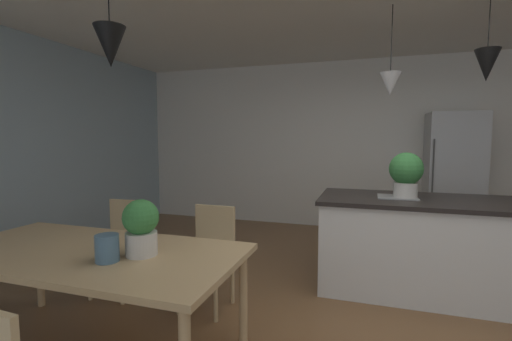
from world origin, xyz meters
TOP-DOWN VIEW (x-y plane):
  - wall_back_kitchen at (0.00, 3.26)m, footprint 10.00×0.12m
  - dining_table at (-1.93, -0.80)m, footprint 2.05×0.98m
  - chair_far_right at (-1.47, 0.06)m, footprint 0.41×0.41m
  - chair_far_left at (-2.40, 0.06)m, footprint 0.42×0.42m
  - kitchen_island at (0.39, 0.96)m, footprint 2.02×0.92m
  - refrigerator at (0.96, 2.86)m, footprint 0.70×0.67m
  - pendant_over_table at (-1.74, -0.75)m, footprint 0.20×0.20m
  - pendant_over_island_main at (-0.00, 0.96)m, footprint 0.19×0.19m
  - pendant_over_island_aux at (0.78, 0.96)m, footprint 0.21×0.21m
  - potted_plant_on_island at (0.17, 0.96)m, footprint 0.31×0.31m
  - potted_plant_on_table at (-1.54, -0.77)m, footprint 0.23×0.23m
  - vase_on_dining_table at (-1.66, -0.94)m, footprint 0.14×0.14m

SIDE VIEW (x-z plane):
  - kitchen_island at x=0.39m, z-range 0.01..0.92m
  - chair_far_right at x=-1.47m, z-range 0.04..0.91m
  - chair_far_left at x=-2.40m, z-range 0.04..0.91m
  - dining_table at x=-1.93m, z-range 0.30..1.03m
  - vase_on_dining_table at x=-1.66m, z-range 0.72..0.89m
  - refrigerator at x=0.96m, z-range 0.00..1.82m
  - potted_plant_on_table at x=-1.54m, z-range 0.73..1.09m
  - potted_plant_on_island at x=0.17m, z-range 0.92..1.36m
  - wall_back_kitchen at x=0.00m, z-range 0.00..2.70m
  - pendant_over_island_main at x=0.00m, z-range 1.57..2.39m
  - pendant_over_table at x=-1.74m, z-range 1.65..2.44m
  - pendant_over_island_aux at x=0.78m, z-range 1.73..2.47m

